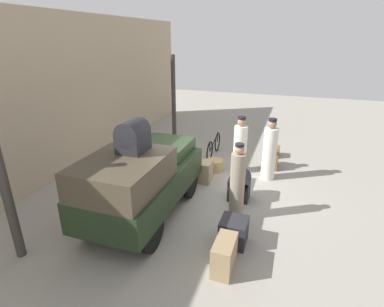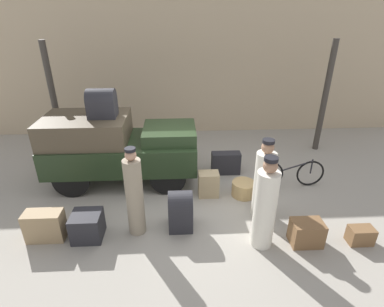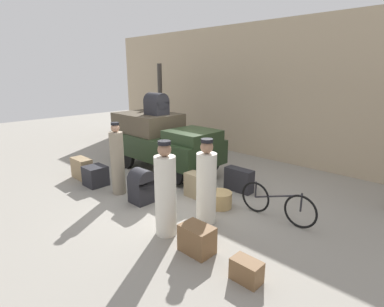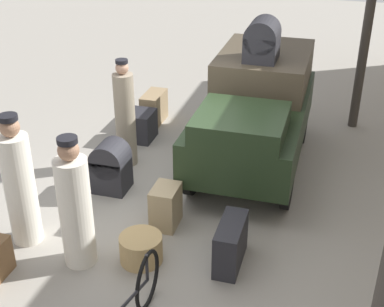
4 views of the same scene
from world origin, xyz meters
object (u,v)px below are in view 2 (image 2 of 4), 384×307
suitcase_small_leather (361,235)px  trunk_wicker_pale (45,226)px  suitcase_tan_flat (87,226)px  trunk_large_brown (306,233)px  trunk_on_truck_roof (102,103)px  porter_standing_middle (264,182)px  trunk_umber_medium (208,184)px  conductor_in_dark_uniform (135,195)px  wicker_basket (243,189)px  porter_carrying_trunk (265,207)px  bicycle (290,174)px  suitcase_black_upright (226,163)px  trunk_barrel_dark (181,210)px  truck (117,145)px

suitcase_small_leather → trunk_wicker_pale: trunk_wicker_pale is taller
suitcase_tan_flat → trunk_large_brown: 4.03m
suitcase_small_leather → trunk_on_truck_roof: 5.87m
porter_standing_middle → suitcase_small_leather: size_ratio=3.88×
trunk_wicker_pale → suitcase_small_leather: bearing=-4.1°
trunk_umber_medium → trunk_on_truck_roof: 3.02m
conductor_in_dark_uniform → wicker_basket: bearing=25.9°
porter_carrying_trunk → trunk_umber_medium: porter_carrying_trunk is taller
suitcase_small_leather → trunk_large_brown: trunk_large_brown is taller
wicker_basket → bicycle: bearing=16.2°
trunk_umber_medium → suitcase_black_upright: (0.56, 1.01, -0.00)m
porter_standing_middle → trunk_wicker_pale: 4.24m
porter_carrying_trunk → suitcase_small_leather: size_ratio=4.05×
trunk_umber_medium → trunk_on_truck_roof: trunk_on_truck_roof is taller
trunk_umber_medium → trunk_barrel_dark: bearing=-121.3°
trunk_barrel_dark → suitcase_small_leather: bearing=-10.9°
trunk_large_brown → bicycle: bearing=79.2°
bicycle → trunk_barrel_dark: 2.98m
conductor_in_dark_uniform → trunk_on_truck_roof: trunk_on_truck_roof is taller
wicker_basket → trunk_on_truck_roof: 3.75m
trunk_wicker_pale → suitcase_black_upright: size_ratio=0.93×
porter_carrying_trunk → trunk_wicker_pale: bearing=175.1°
truck → porter_standing_middle: porter_standing_middle is taller
trunk_large_brown → truck: bearing=146.5°
bicycle → truck: bearing=172.8°
wicker_basket → trunk_umber_medium: bearing=176.2°
trunk_barrel_dark → truck: bearing=128.1°
porter_standing_middle → conductor_in_dark_uniform: bearing=-170.9°
conductor_in_dark_uniform → porter_standing_middle: size_ratio=1.04×
trunk_barrel_dark → trunk_umber_medium: size_ratio=1.35×
bicycle → trunk_umber_medium: bicycle is taller
trunk_on_truck_roof → trunk_barrel_dark: bearing=-48.0°
bicycle → wicker_basket: bearing=-163.8°
bicycle → suitcase_tan_flat: size_ratio=3.08×
porter_standing_middle → trunk_barrel_dark: size_ratio=2.15×
porter_carrying_trunk → conductor_in_dark_uniform: bearing=168.5°
trunk_on_truck_roof → trunk_large_brown: bearing=-32.0°
trunk_barrel_dark → trunk_wicker_pale: trunk_barrel_dark is taller
porter_carrying_trunk → suitcase_black_upright: porter_carrying_trunk is taller
conductor_in_dark_uniform → trunk_on_truck_roof: (-0.87, 1.98, 1.16)m
conductor_in_dark_uniform → trunk_umber_medium: bearing=38.0°
porter_standing_middle → trunk_wicker_pale: porter_standing_middle is taller
porter_carrying_trunk → truck: bearing=140.2°
suitcase_small_leather → trunk_on_truck_roof: (-4.98, 2.52, 1.82)m
porter_standing_middle → trunk_umber_medium: (-1.02, 0.77, -0.48)m
suitcase_small_leather → trunk_barrel_dark: bearing=169.1°
bicycle → conductor_in_dark_uniform: 3.81m
suitcase_tan_flat → trunk_large_brown: (4.01, -0.37, -0.03)m
bicycle → trunk_large_brown: bicycle is taller
truck → trunk_large_brown: (3.75, -2.49, -0.71)m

